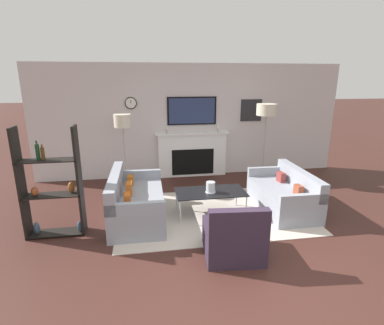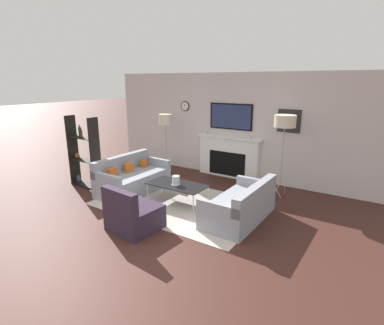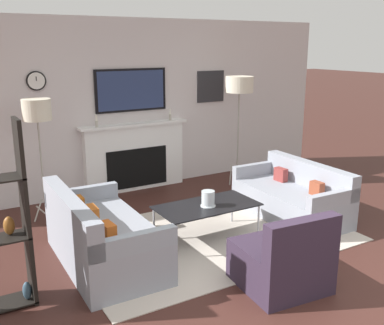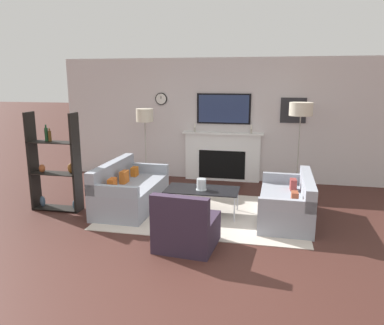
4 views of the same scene
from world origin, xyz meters
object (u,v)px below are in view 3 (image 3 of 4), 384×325
(floor_lamp_left, at_px, (37,112))
(hurricane_candle, at_px, (208,200))
(coffee_table, at_px, (207,207))
(couch_right, at_px, (293,198))
(couch_left, at_px, (101,238))
(floor_lamp_right, at_px, (239,86))
(armchair, at_px, (283,262))

(floor_lamp_left, bearing_deg, hurricane_candle, -47.31)
(hurricane_candle, bearing_deg, coffee_table, 78.99)
(couch_right, xyz_separation_m, hurricane_candle, (-1.42, -0.07, 0.25))
(couch_left, relative_size, hurricane_candle, 8.97)
(coffee_table, distance_m, floor_lamp_right, 2.62)
(armchair, xyz_separation_m, coffee_table, (-0.02, 1.33, 0.14))
(coffee_table, relative_size, floor_lamp_right, 0.68)
(floor_lamp_right, bearing_deg, hurricane_candle, -134.74)
(couch_right, xyz_separation_m, armchair, (-1.39, -1.36, 0.00))
(couch_left, relative_size, coffee_table, 1.39)
(couch_right, xyz_separation_m, floor_lamp_right, (0.23, 1.59, 1.39))
(couch_left, bearing_deg, hurricane_candle, -3.09)
(coffee_table, height_order, hurricane_candle, hurricane_candle)
(couch_left, distance_m, couch_right, 2.73)
(couch_left, height_order, floor_lamp_left, floor_lamp_left)
(couch_left, height_order, armchair, couch_left)
(coffee_table, bearing_deg, floor_lamp_left, 133.46)
(couch_right, height_order, floor_lamp_left, floor_lamp_left)
(couch_left, height_order, couch_right, couch_left)
(couch_left, height_order, hurricane_candle, couch_left)
(couch_right, xyz_separation_m, coffee_table, (-1.41, -0.03, 0.14))
(couch_right, relative_size, coffee_table, 1.34)
(armchair, bearing_deg, coffee_table, 91.03)
(armchair, height_order, hurricane_candle, armchair)
(hurricane_candle, relative_size, floor_lamp_left, 0.12)
(couch_left, distance_m, floor_lamp_left, 1.99)
(couch_left, bearing_deg, armchair, -45.50)
(hurricane_candle, bearing_deg, armchair, -88.62)
(armchair, bearing_deg, hurricane_candle, 91.38)
(couch_left, relative_size, couch_right, 1.03)
(armchair, relative_size, coffee_table, 0.68)
(coffee_table, xyz_separation_m, floor_lamp_right, (1.64, 1.63, 1.24))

